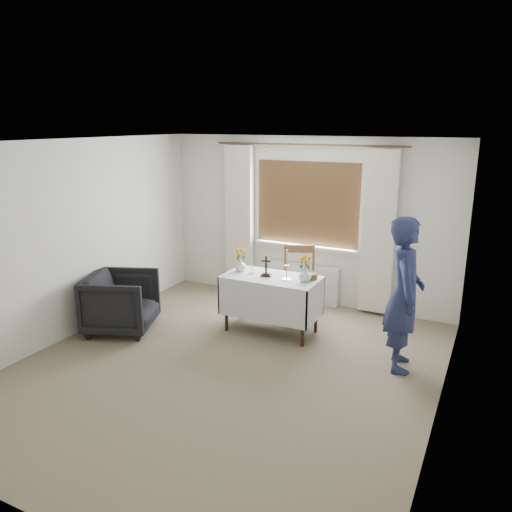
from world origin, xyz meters
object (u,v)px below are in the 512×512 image
Objects in this scene: person at (404,295)px; flower_vase_right at (305,275)px; altar_table at (271,304)px; flower_vase_left at (240,265)px; armchair at (121,302)px; wooden_cross at (266,266)px; wooden_chair at (299,283)px.

person reaches higher than flower_vase_right.
flower_vase_left is at bearing 175.02° from altar_table.
armchair is at bearing -146.37° from flower_vase_left.
person is at bearing -7.46° from flower_vase_left.
armchair is 0.50× the size of person.
person reaches higher than wooden_cross.
wooden_cross is (1.73, 0.82, 0.51)m from armchair.
person reaches higher than armchair.
altar_table is 0.71× the size of person.
altar_table is 0.65m from flower_vase_right.
person reaches higher than wooden_chair.
armchair is (-1.80, -0.84, 0.01)m from altar_table.
altar_table is at bearing -86.56° from armchair.
armchair is (-1.93, -1.49, -0.12)m from wooden_chair.
armchair is 1.98m from wooden_cross.
person is 10.19× the size of flower_vase_right.
flower_vase_left is (-0.47, 0.04, 0.46)m from altar_table.
wooden_cross is at bearing -8.52° from flower_vase_left.
person is 2.21m from flower_vase_left.
flower_vase_left reaches higher than armchair.
person is at bearing -102.00° from armchair.
wooden_chair is at bearing 117.06° from flower_vase_right.
altar_table is 1.98m from armchair.
wooden_cross is at bearing -163.53° from altar_table.
flower_vase_right reaches higher than flower_vase_left.
wooden_chair reaches higher than flower_vase_left.
armchair is at bearing -154.98° from altar_table.
altar_table is at bearing 67.55° from person.
flower_vase_left reaches higher than altar_table.
wooden_chair is 1.85m from person.
wooden_chair is 0.79m from flower_vase_right.
wooden_chair is 0.92m from flower_vase_left.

